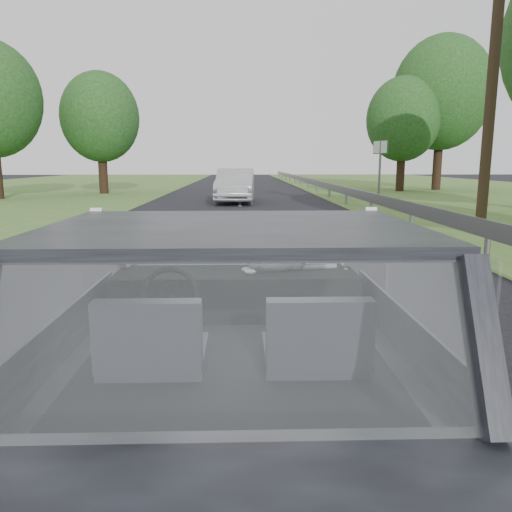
{
  "coord_description": "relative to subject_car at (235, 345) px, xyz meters",
  "views": [
    {
      "loc": [
        0.03,
        -2.61,
        1.71
      ],
      "look_at": [
        0.13,
        0.52,
        1.12
      ],
      "focal_mm": 35.0,
      "sensor_mm": 36.0,
      "label": 1
    }
  ],
  "objects": [
    {
      "name": "ground",
      "position": [
        0.0,
        0.0,
        -0.72
      ],
      "size": [
        140.0,
        140.0,
        0.0
      ],
      "primitive_type": "plane",
      "color": "#26252C",
      "rests_on": "ground"
    },
    {
      "name": "subject_car",
      "position": [
        0.0,
        0.0,
        0.0
      ],
      "size": [
        1.8,
        4.0,
        1.45
      ],
      "primitive_type": "cube",
      "color": "black",
      "rests_on": "ground"
    },
    {
      "name": "passenger_seat",
      "position": [
        0.4,
        -0.29,
        0.16
      ],
      "size": [
        0.5,
        0.72,
        0.42
      ],
      "primitive_type": "cube",
      "color": "black",
      "rests_on": "subject_car"
    },
    {
      "name": "utility_pole",
      "position": [
        5.85,
        9.23,
        3.14
      ],
      "size": [
        0.29,
        0.29,
        7.72
      ],
      "primitive_type": "cylinder",
      "rotation": [
        0.0,
        0.0,
        -0.16
      ],
      "color": "#2F2418",
      "rests_on": "ground"
    },
    {
      "name": "other_car",
      "position": [
        -0.2,
        19.17,
        0.0
      ],
      "size": [
        1.92,
        4.5,
        1.46
      ],
      "primitive_type": "imported",
      "rotation": [
        0.0,
        0.0,
        -0.04
      ],
      "color": "#A2A3A7",
      "rests_on": "ground"
    },
    {
      "name": "tree_6",
      "position": [
        -7.61,
        25.71,
        2.47
      ],
      "size": [
        5.52,
        5.52,
        6.38
      ],
      "primitive_type": null,
      "rotation": [
        0.0,
        0.0,
        0.4
      ],
      "color": "#173618",
      "rests_on": "ground"
    },
    {
      "name": "driver_seat",
      "position": [
        -0.4,
        -0.29,
        0.16
      ],
      "size": [
        0.5,
        0.72,
        0.42
      ],
      "primitive_type": "cube",
      "color": "black",
      "rests_on": "subject_car"
    },
    {
      "name": "tree_2",
      "position": [
        9.65,
        27.46,
        2.53
      ],
      "size": [
        4.99,
        4.99,
        6.5
      ],
      "primitive_type": null,
      "rotation": [
        0.0,
        0.0,
        0.18
      ],
      "color": "#173618",
      "rests_on": "ground"
    },
    {
      "name": "cat",
      "position": [
        0.27,
        0.62,
        0.35
      ],
      "size": [
        0.53,
        0.28,
        0.23
      ],
      "primitive_type": "ellipsoid",
      "rotation": [
        0.0,
        0.0,
        0.26
      ],
      "color": "slate",
      "rests_on": "dashboard"
    },
    {
      "name": "highway_sign",
      "position": [
        7.06,
        22.69,
        0.68
      ],
      "size": [
        0.55,
        1.08,
        2.81
      ],
      "primitive_type": "cube",
      "rotation": [
        0.0,
        0.0,
        0.41
      ],
      "color": "#145623",
      "rests_on": "ground"
    },
    {
      "name": "dashboard",
      "position": [
        0.0,
        0.62,
        0.12
      ],
      "size": [
        1.58,
        0.45,
        0.3
      ],
      "primitive_type": "cube",
      "color": "black",
      "rests_on": "subject_car"
    },
    {
      "name": "steering_wheel",
      "position": [
        -0.4,
        0.33,
        0.2
      ],
      "size": [
        0.36,
        0.36,
        0.04
      ],
      "primitive_type": "torus",
      "color": "black",
      "rests_on": "dashboard"
    },
    {
      "name": "tree_3",
      "position": [
        12.34,
        28.69,
        3.79
      ],
      "size": [
        7.23,
        7.23,
        9.03
      ],
      "primitive_type": null,
      "rotation": [
        0.0,
        0.0,
        0.24
      ],
      "color": "#173618",
      "rests_on": "ground"
    },
    {
      "name": "guardrail",
      "position": [
        4.3,
        10.0,
        -0.15
      ],
      "size": [
        0.05,
        90.0,
        0.32
      ],
      "primitive_type": "cube",
      "color": "gray",
      "rests_on": "ground"
    }
  ]
}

